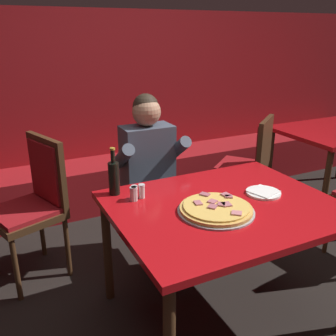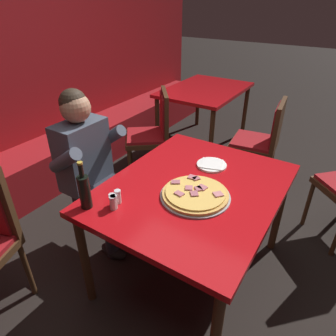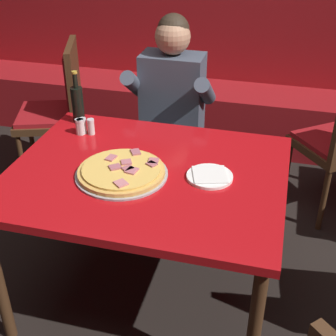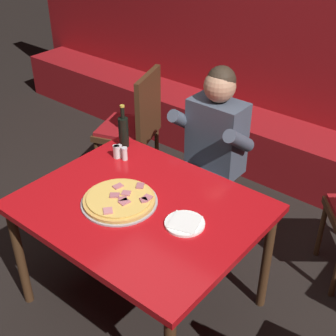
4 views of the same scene
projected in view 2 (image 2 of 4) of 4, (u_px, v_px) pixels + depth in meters
The scene contains 14 objects.
ground_plane at pixel (190, 269), 2.28m from camera, with size 24.00×24.00×0.00m, color black.
booth_bench at pixel (30, 175), 3.03m from camera, with size 6.46×0.48×0.46m, color maroon.
main_dining_table at pixel (193, 196), 1.93m from camera, with size 1.27×1.02×0.77m.
pizza at pixel (195, 194), 1.79m from camera, with size 0.42×0.42×0.05m.
plate_white_paper at pixel (212, 165), 2.11m from camera, with size 0.21×0.21×0.02m.
beer_bottle at pixel (84, 191), 1.66m from camera, with size 0.07×0.07×0.29m.
shaker_oregano at pixel (114, 203), 1.68m from camera, with size 0.04×0.04×0.09m.
shaker_parmesan at pixel (118, 197), 1.72m from camera, with size 0.04×0.04×0.09m.
shaker_red_pepper_flakes at pixel (113, 201), 1.69m from camera, with size 0.04×0.04×0.09m.
shaker_black_pepper at pixel (113, 203), 1.67m from camera, with size 0.04×0.04×0.09m.
diner_seated_blue_shirt at pixel (93, 167), 2.22m from camera, with size 0.53×0.53×1.27m.
dining_chair_far_right at pixel (262, 138), 2.98m from camera, with size 0.49×0.49×0.96m.
dining_chair_far_left at pixel (154, 130), 3.17m from camera, with size 0.62×0.62×0.97m.
background_dining_table at pixel (205, 95), 3.87m from camera, with size 1.22×0.88×0.77m.
Camera 2 is at (-1.41, -0.71, 1.82)m, focal length 32.00 mm.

